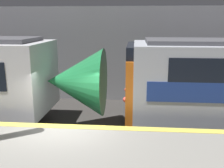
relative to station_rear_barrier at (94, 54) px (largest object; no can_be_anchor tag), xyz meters
The scene contains 2 objects.
ground_plane 6.87m from the station_rear_barrier, 90.00° to the right, with size 120.00×120.00×0.00m, color #33302D.
station_rear_barrier is the anchor object (origin of this frame).
Camera 1 is at (2.16, -7.30, 4.18)m, focal length 42.00 mm.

